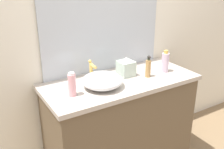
# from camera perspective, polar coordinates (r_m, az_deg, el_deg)

# --- Properties ---
(bathroom_wall_rear) EXTENTS (6.00, 0.06, 2.60)m
(bathroom_wall_rear) POSITION_cam_1_polar(r_m,az_deg,el_deg) (2.47, -0.90, 10.29)
(bathroom_wall_rear) COLOR silver
(bathroom_wall_rear) RESTS_ON ground
(vanity_counter) EXTENTS (1.35, 0.58, 0.90)m
(vanity_counter) POSITION_cam_1_polar(r_m,az_deg,el_deg) (2.50, 1.82, -10.66)
(vanity_counter) COLOR brown
(vanity_counter) RESTS_ON ground
(wall_mirror_panel) EXTENTS (1.18, 0.01, 1.16)m
(wall_mirror_panel) POSITION_cam_1_polar(r_m,az_deg,el_deg) (2.37, -1.85, 14.25)
(wall_mirror_panel) COLOR #B2BCC6
(wall_mirror_panel) RESTS_ON vanity_counter
(sink_basin) EXTENTS (0.33, 0.33, 0.12)m
(sink_basin) POSITION_cam_1_polar(r_m,az_deg,el_deg) (2.14, -2.07, -1.29)
(sink_basin) COLOR silver
(sink_basin) RESTS_ON vanity_counter
(faucet) EXTENTS (0.03, 0.12, 0.17)m
(faucet) POSITION_cam_1_polar(r_m,az_deg,el_deg) (2.27, -4.37, 1.21)
(faucet) COLOR #DEB352
(faucet) RESTS_ON vanity_counter
(soap_dispenser) EXTENTS (0.05, 0.05, 0.20)m
(soap_dispenser) POSITION_cam_1_polar(r_m,az_deg,el_deg) (2.35, 7.74, 1.46)
(soap_dispenser) COLOR #AC824C
(soap_dispenser) RESTS_ON vanity_counter
(lotion_bottle) EXTENTS (0.07, 0.07, 0.20)m
(lotion_bottle) POSITION_cam_1_polar(r_m,az_deg,el_deg) (2.49, 11.30, 2.63)
(lotion_bottle) COLOR silver
(lotion_bottle) RESTS_ON vanity_counter
(perfume_bottle) EXTENTS (0.06, 0.06, 0.18)m
(perfume_bottle) POSITION_cam_1_polar(r_m,az_deg,el_deg) (2.01, -8.56, -2.14)
(perfume_bottle) COLOR pink
(perfume_bottle) RESTS_ON vanity_counter
(tissue_box) EXTENTS (0.14, 0.14, 0.17)m
(tissue_box) POSITION_cam_1_polar(r_m,az_deg,el_deg) (2.36, 3.00, 1.48)
(tissue_box) COLOR #B5C8B9
(tissue_box) RESTS_ON vanity_counter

